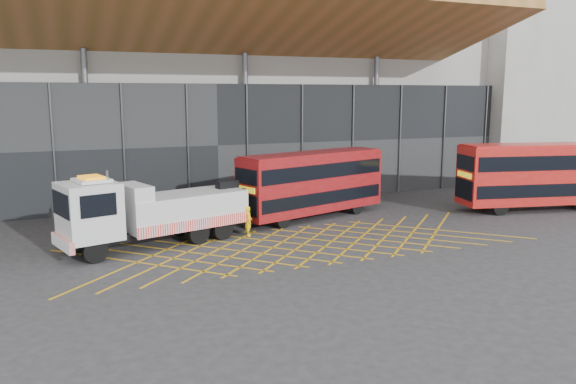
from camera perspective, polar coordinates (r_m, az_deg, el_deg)
name	(u,v)px	position (r m, az deg, el deg)	size (l,w,h in m)	color
ground_plane	(241,251)	(26.74, -4.78, -6.00)	(120.00, 120.00, 0.00)	#29292B
road_markings	(303,244)	(27.81, 1.55, -5.33)	(23.16, 7.16, 0.01)	#C99213
construction_building	(191,72)	(44.05, -9.82, 11.91)	(55.00, 23.97, 18.00)	gray
east_building	(522,65)	(56.75, 22.68, 11.85)	(15.00, 12.00, 20.00)	gray
recovery_truck	(151,211)	(27.92, -13.79, -1.90)	(10.74, 5.00, 3.76)	black
bus_towed	(312,182)	(33.39, 2.50, 1.06)	(9.88, 5.04, 3.94)	maroon
bus_second	(541,174)	(39.05, 24.28, 1.72)	(10.69, 4.49, 4.25)	#AD140F
worker	(249,221)	(29.35, -4.03, -2.97)	(0.57, 0.38, 1.57)	yellow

